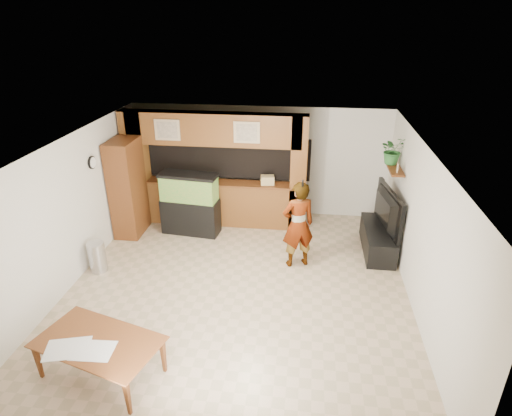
# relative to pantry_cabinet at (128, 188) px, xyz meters

# --- Properties ---
(floor) EXTENTS (6.50, 6.50, 0.00)m
(floor) POSITION_rel_pantry_cabinet_xyz_m (2.70, -1.80, -1.06)
(floor) COLOR tan
(floor) RESTS_ON ground
(ceiling) EXTENTS (6.50, 6.50, 0.00)m
(ceiling) POSITION_rel_pantry_cabinet_xyz_m (2.70, -1.80, 1.54)
(ceiling) COLOR white
(ceiling) RESTS_ON wall_back
(wall_back) EXTENTS (6.00, 0.00, 6.00)m
(wall_back) POSITION_rel_pantry_cabinet_xyz_m (2.70, 1.45, 0.24)
(wall_back) COLOR beige
(wall_back) RESTS_ON floor
(wall_left) EXTENTS (0.00, 6.50, 6.50)m
(wall_left) POSITION_rel_pantry_cabinet_xyz_m (-0.30, -1.80, 0.24)
(wall_left) COLOR beige
(wall_left) RESTS_ON floor
(wall_right) EXTENTS (0.00, 6.50, 6.50)m
(wall_right) POSITION_rel_pantry_cabinet_xyz_m (5.70, -1.80, 0.24)
(wall_right) COLOR beige
(wall_right) RESTS_ON floor
(partition) EXTENTS (4.20, 0.99, 2.60)m
(partition) POSITION_rel_pantry_cabinet_xyz_m (1.75, 0.83, 0.25)
(partition) COLOR brown
(partition) RESTS_ON floor
(wall_clock) EXTENTS (0.05, 0.25, 0.25)m
(wall_clock) POSITION_rel_pantry_cabinet_xyz_m (-0.27, -0.80, 0.84)
(wall_clock) COLOR black
(wall_clock) RESTS_ON wall_left
(wall_shelf) EXTENTS (0.25, 0.90, 0.04)m
(wall_shelf) POSITION_rel_pantry_cabinet_xyz_m (5.55, 0.15, 0.64)
(wall_shelf) COLOR brown
(wall_shelf) RESTS_ON wall_right
(pantry_cabinet) EXTENTS (0.53, 0.87, 2.12)m
(pantry_cabinet) POSITION_rel_pantry_cabinet_xyz_m (0.00, 0.00, 0.00)
(pantry_cabinet) COLOR brown
(pantry_cabinet) RESTS_ON floor
(trash_can) EXTENTS (0.32, 0.32, 0.60)m
(trash_can) POSITION_rel_pantry_cabinet_xyz_m (-0.04, -1.61, -0.76)
(trash_can) COLOR #B2B2B7
(trash_can) RESTS_ON floor
(aquarium) EXTENTS (1.26, 0.47, 1.39)m
(aquarium) POSITION_rel_pantry_cabinet_xyz_m (1.32, 0.15, -0.38)
(aquarium) COLOR black
(aquarium) RESTS_ON floor
(tv_stand) EXTENTS (0.56, 1.53, 0.51)m
(tv_stand) POSITION_rel_pantry_cabinet_xyz_m (5.35, -0.17, -0.81)
(tv_stand) COLOR black
(tv_stand) RESTS_ON floor
(television) EXTENTS (0.42, 1.48, 0.84)m
(television) POSITION_rel_pantry_cabinet_xyz_m (5.35, -0.17, -0.13)
(television) COLOR black
(television) RESTS_ON tv_stand
(photo_frame) EXTENTS (0.05, 0.14, 0.18)m
(photo_frame) POSITION_rel_pantry_cabinet_xyz_m (5.55, -0.10, 0.75)
(photo_frame) COLOR tan
(photo_frame) RESTS_ON wall_shelf
(potted_plant) EXTENTS (0.65, 0.61, 0.57)m
(potted_plant) POSITION_rel_pantry_cabinet_xyz_m (5.52, 0.39, 0.94)
(potted_plant) COLOR #27632A
(potted_plant) RESTS_ON wall_shelf
(person) EXTENTS (0.74, 0.63, 1.73)m
(person) POSITION_rel_pantry_cabinet_xyz_m (3.71, -0.91, -0.19)
(person) COLOR #987953
(person) RESTS_ON floor
(microphone) EXTENTS (0.03, 0.10, 0.15)m
(microphone) POSITION_rel_pantry_cabinet_xyz_m (3.76, -1.07, 0.72)
(microphone) COLOR black
(microphone) RESTS_ON person
(dining_table) EXTENTS (1.84, 1.34, 0.58)m
(dining_table) POSITION_rel_pantry_cabinet_xyz_m (1.19, -4.09, -0.77)
(dining_table) COLOR brown
(dining_table) RESTS_ON floor
(newspaper_a) EXTENTS (0.64, 0.54, 0.01)m
(newspaper_a) POSITION_rel_pantry_cabinet_xyz_m (0.87, -4.24, -0.48)
(newspaper_a) COLOR silver
(newspaper_a) RESTS_ON dining_table
(newspaper_b) EXTENTS (0.54, 0.41, 0.01)m
(newspaper_b) POSITION_rel_pantry_cabinet_xyz_m (1.22, -4.23, -0.48)
(newspaper_b) COLOR silver
(newspaper_b) RESTS_ON dining_table
(counter_box) EXTENTS (0.32, 0.24, 0.20)m
(counter_box) POSITION_rel_pantry_cabinet_xyz_m (2.97, 0.65, 0.08)
(counter_box) COLOR tan
(counter_box) RESTS_ON partition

